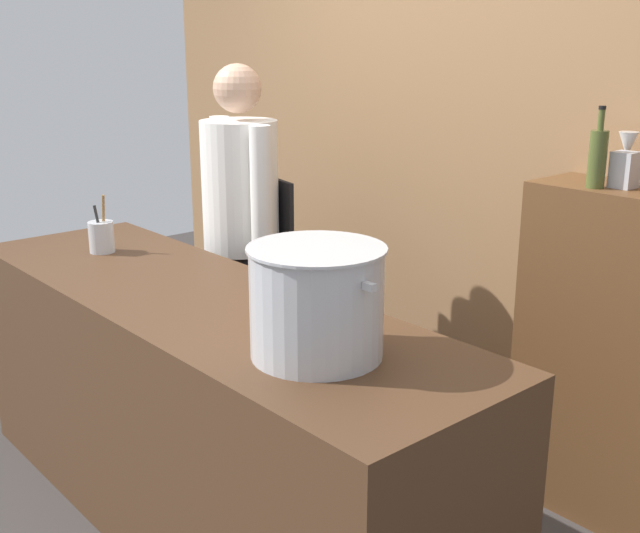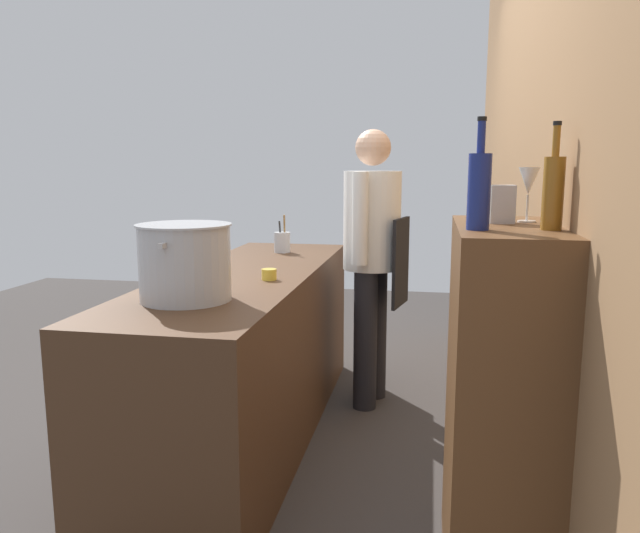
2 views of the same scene
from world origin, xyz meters
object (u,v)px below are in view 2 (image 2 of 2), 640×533
object	(u,v)px
utensil_crock	(282,242)
spice_tin_silver	(502,204)
butter_jar	(269,274)
chef	(372,248)
wine_bottle_olive	(479,190)
wine_bottle_cobalt	(479,189)
wine_glass_short	(529,183)
wine_bottle_amber	(553,191)
stockpot_large	(185,262)

from	to	relation	value
utensil_crock	spice_tin_silver	world-z (taller)	spice_tin_silver
butter_jar	spice_tin_silver	size ratio (longest dim) A/B	0.59
chef	wine_bottle_olive	distance (m)	1.55
wine_bottle_olive	wine_bottle_cobalt	bearing A→B (deg)	-3.94
spice_tin_silver	wine_bottle_olive	bearing A→B (deg)	-131.53
wine_glass_short	wine_bottle_olive	bearing A→B (deg)	-97.68
wine_bottle_cobalt	wine_bottle_amber	bearing A→B (deg)	99.51
spice_tin_silver	butter_jar	bearing A→B (deg)	-125.61
stockpot_large	wine_bottle_olive	size ratio (longest dim) A/B	1.59
stockpot_large	wine_bottle_olive	bearing A→B (deg)	82.26
stockpot_large	butter_jar	size ratio (longest dim) A/B	6.04
chef	utensil_crock	bearing A→B (deg)	86.22
chef	wine_bottle_amber	world-z (taller)	chef
stockpot_large	spice_tin_silver	world-z (taller)	spice_tin_silver
wine_bottle_cobalt	spice_tin_silver	size ratio (longest dim) A/B	2.61
spice_tin_silver	wine_bottle_amber	bearing A→B (deg)	30.84
stockpot_large	wine_bottle_olive	xyz separation A→B (m)	(0.16, 1.15, 0.31)
butter_jar	wine_bottle_amber	distance (m)	1.52
chef	wine_bottle_cobalt	bearing A→B (deg)	-152.33
utensil_crock	wine_bottle_olive	world-z (taller)	wine_bottle_olive
wine_glass_short	spice_tin_silver	bearing A→B (deg)	-63.49
butter_jar	wine_glass_short	distance (m)	1.36
butter_jar	wine_bottle_cobalt	world-z (taller)	wine_bottle_cobalt
stockpot_large	utensil_crock	size ratio (longest dim) A/B	1.84
chef	wine_bottle_cobalt	distance (m)	1.83
stockpot_large	butter_jar	world-z (taller)	stockpot_large
wine_glass_short	spice_tin_silver	size ratio (longest dim) A/B	1.46
butter_jar	wine_glass_short	size ratio (longest dim) A/B	0.40
spice_tin_silver	stockpot_large	bearing A→B (deg)	-100.24
chef	wine_bottle_amber	distance (m)	1.86
spice_tin_silver	wine_glass_short	bearing A→B (deg)	116.51
chef	utensil_crock	distance (m)	0.62
chef	wine_bottle_amber	bearing A→B (deg)	-145.52
wine_bottle_cobalt	butter_jar	bearing A→B (deg)	-136.43
butter_jar	wine_bottle_olive	xyz separation A→B (m)	(0.65, 0.93, 0.44)
chef	wine_bottle_olive	world-z (taller)	chef
utensil_crock	wine_glass_short	size ratio (longest dim) A/B	1.32
stockpot_large	utensil_crock	bearing A→B (deg)	177.98
wine_bottle_cobalt	spice_tin_silver	distance (m)	0.26
utensil_crock	wine_bottle_amber	size ratio (longest dim) A/B	0.77
chef	wine_bottle_amber	xyz separation A→B (m)	(1.68, 0.69, 0.41)
chef	wine_bottle_olive	bearing A→B (deg)	-148.48
chef	butter_jar	size ratio (longest dim) A/B	22.51
wine_bottle_cobalt	wine_bottle_olive	distance (m)	0.30
wine_bottle_olive	chef	bearing A→B (deg)	-160.60
utensil_crock	spice_tin_silver	distance (m)	2.05
butter_jar	wine_bottle_cobalt	xyz separation A→B (m)	(0.95, 0.91, 0.46)
wine_bottle_olive	stockpot_large	bearing A→B (deg)	-97.74
chef	utensil_crock	xyz separation A→B (m)	(-0.17, -0.60, 0.00)
stockpot_large	wine_glass_short	distance (m)	1.36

